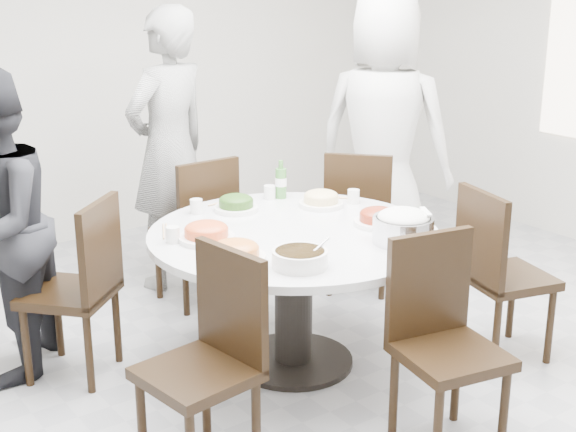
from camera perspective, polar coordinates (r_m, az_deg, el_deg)
floor at (r=4.18m, az=3.34°, el=-12.08°), size 6.00×6.00×0.01m
wall_back at (r=6.28m, az=-14.33°, el=10.86°), size 6.00×0.01×2.80m
dining_table at (r=4.24m, az=0.40°, el=-5.91°), size 1.50×1.50×0.75m
chair_ne at (r=5.24m, az=5.11°, el=-0.24°), size 0.59×0.59×0.95m
chair_n at (r=5.05m, az=-6.72°, el=-0.95°), size 0.43×0.43×0.95m
chair_nw at (r=4.26m, az=-15.31°, el=-5.03°), size 0.59×0.59×0.95m
chair_sw at (r=3.36m, az=-6.50°, el=-10.74°), size 0.47×0.47×0.95m
chair_s at (r=3.56m, az=11.52°, el=-9.32°), size 0.49×0.49×0.95m
chair_se at (r=4.46m, az=15.37°, el=-3.99°), size 0.51×0.51×0.95m
diner_right at (r=5.48m, az=6.82°, el=5.70°), size 1.01×1.12×1.92m
diner_middle at (r=5.26m, az=-8.45°, el=4.67°), size 0.76×0.60×1.83m
dish_greens at (r=4.46m, az=-3.71°, el=0.76°), size 0.25×0.25×0.06m
dish_pale at (r=4.53m, az=2.36°, el=1.10°), size 0.25×0.25×0.07m
dish_orange at (r=3.98m, az=-5.82°, el=-1.25°), size 0.28×0.28×0.08m
dish_redbrown at (r=4.22m, az=6.46°, el=-0.24°), size 0.26×0.26×0.06m
dish_tofu at (r=3.70m, az=-3.75°, el=-2.66°), size 0.28×0.28×0.07m
rice_bowl at (r=3.97m, az=8.18°, el=-0.99°), size 0.30×0.30×0.13m
soup_bowl at (r=3.62m, az=0.85°, el=-3.05°), size 0.25×0.25×0.08m
beverage_bottle at (r=4.68m, az=-0.51°, el=2.63°), size 0.06×0.06×0.23m
tea_cups at (r=4.59m, az=-3.86°, el=1.37°), size 0.07×0.07×0.08m
chopsticks at (r=4.59m, az=-4.40°, el=0.91°), size 0.24×0.04×0.01m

